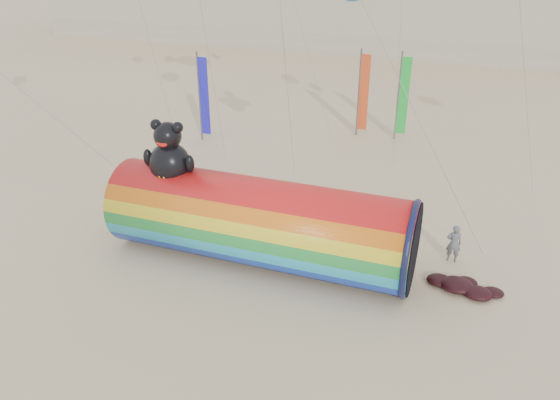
% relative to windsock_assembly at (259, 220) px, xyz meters
% --- Properties ---
extents(ground, '(160.00, 160.00, 0.00)m').
position_rel_windsock_assembly_xyz_m(ground, '(0.13, -0.97, -1.73)').
color(ground, '#CCB58C').
rests_on(ground, ground).
extents(windsock_assembly, '(11.29, 3.44, 5.20)m').
position_rel_windsock_assembly_xyz_m(windsock_assembly, '(0.00, 0.00, 0.00)').
color(windsock_assembly, red).
rests_on(windsock_assembly, ground).
extents(kite_handler, '(0.61, 0.45, 1.52)m').
position_rel_windsock_assembly_xyz_m(kite_handler, '(6.86, 2.44, -0.97)').
color(kite_handler, slate).
rests_on(kite_handler, ground).
extents(fabric_bundle, '(2.62, 1.35, 0.41)m').
position_rel_windsock_assembly_xyz_m(fabric_bundle, '(7.39, 0.60, -1.55)').
color(fabric_bundle, black).
rests_on(fabric_bundle, ground).
extents(festival_banners, '(11.43, 4.16, 5.20)m').
position_rel_windsock_assembly_xyz_m(festival_banners, '(-1.59, 13.82, 0.91)').
color(festival_banners, '#59595E').
rests_on(festival_banners, ground).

